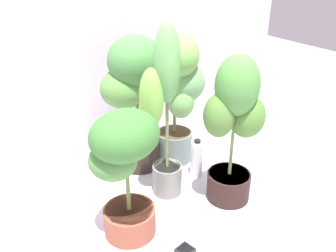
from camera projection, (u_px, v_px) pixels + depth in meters
The scene contains 9 objects.
ground_plane at pixel (171, 202), 2.15m from camera, with size 8.00×8.00×0.00m, color silver.
mylar_back_wall at pixel (101, 12), 2.36m from camera, with size 3.20×0.01×2.00m, color silver.
potted_plant_back_center at pixel (133, 88), 2.27m from camera, with size 0.48×0.47×0.91m.
potted_plant_center at pixel (163, 109), 1.99m from camera, with size 0.25×0.18×1.05m.
potted_plant_back_right at pixel (176, 85), 2.35m from camera, with size 0.45×0.39×0.92m.
potted_plant_front_right at pixel (234, 122), 1.98m from camera, with size 0.43×0.34×0.90m.
potted_plant_front_left at pixel (124, 164), 1.74m from camera, with size 0.43×0.38×0.71m.
hygrometer_box at pixel (185, 251), 1.79m from camera, with size 0.10×0.10×0.03m.
nutrient_bottle at pixel (197, 158), 2.36m from camera, with size 0.08×0.08×0.27m.
Camera 1 is at (-0.94, -1.45, 1.37)m, focal length 38.23 mm.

